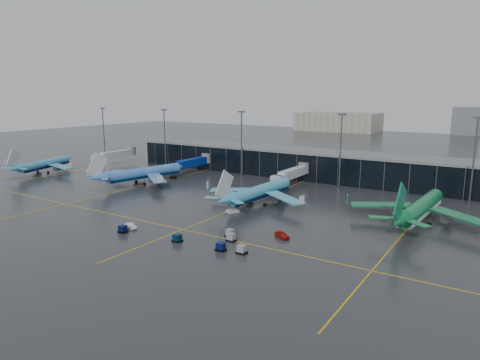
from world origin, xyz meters
The scene contains 14 objects.
ground centered at (0.00, 0.00, 0.00)m, with size 600.00×600.00×0.00m, color #282B2D.
terminal_pier centered at (0.00, 62.00, 5.42)m, with size 142.00×17.00×10.70m.
jet_bridges centered at (-35.00, 42.99, 4.55)m, with size 94.00×27.50×7.20m.
flood_masts centered at (5.00, 50.00, 13.81)m, with size 203.00×0.50×25.50m.
distant_hangars centered at (49.94, 270.08, 8.79)m, with size 260.00×71.00×22.00m.
taxi_lines centered at (10.00, 10.61, 0.01)m, with size 220.00×120.00×0.02m.
airliner_klm_west centered at (-87.66, 13.11, 5.64)m, with size 32.25×36.73×11.29m, color #3F9FD0, non-canonical shape.
airliner_arkefly centered at (-37.07, 19.46, 6.14)m, with size 35.10×39.97×12.28m, color #4380DE, non-canonical shape.
airliner_klm_near centered at (13.05, 16.82, 5.91)m, with size 33.79×38.48×11.83m, color #41AAD6, non-canonical shape.
airliner_aer_lingus centered at (56.46, 21.83, 6.33)m, with size 36.16×41.18×12.66m, color #0D6E39, non-canonical shape.
baggage_carts centered at (19.50, -19.50, 0.76)m, with size 32.73×12.74×1.70m.
mobile_airstair centered at (11.51, 4.22, 0.77)m, with size 3.23×3.79×3.45m.
service_van_red centered at (32.72, -7.52, 0.74)m, with size 1.74×4.33×1.48m, color #A6160C.
service_van_white centered at (-1.08, -21.14, 0.67)m, with size 1.41×4.04×1.33m, color silver.
Camera 1 is at (74.50, -89.63, 31.57)m, focal length 32.00 mm.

